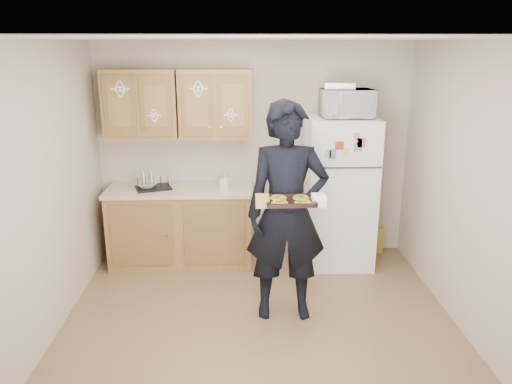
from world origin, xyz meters
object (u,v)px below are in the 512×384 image
person (287,213)px  dish_rack (153,182)px  refrigerator (339,192)px  microwave (347,103)px  baking_tray (290,202)px

person → dish_rack: 1.83m
refrigerator → microwave: microwave is taller
refrigerator → person: 1.36m
baking_tray → person: bearing=88.9°
person → dish_rack: bearing=139.0°
baking_tray → microwave: 1.71m
baking_tray → refrigerator: bearing=63.8°
person → baking_tray: person is taller
refrigerator → person: person is taller
dish_rack → baking_tray: bearing=-47.0°
person → baking_tray: (-0.00, -0.30, 0.20)m
refrigerator → dish_rack: 2.09m
person → microwave: 1.57m
dish_rack → microwave: bearing=-2.2°
refrigerator → dish_rack: bearing=179.1°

